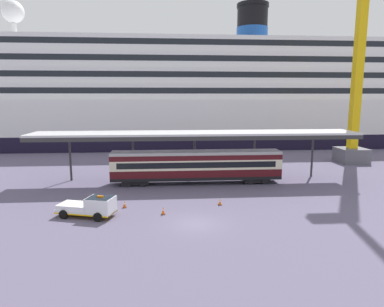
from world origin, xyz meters
TOP-DOWN VIEW (x-y plane):
  - ground_plane at (0.00, 0.00)m, footprint 400.00×400.00m
  - cruise_ship at (14.18, 53.39)m, footprint 177.57×27.89m
  - platform_canopy at (1.22, 14.21)m, footprint 40.19×5.37m
  - train_carriage at (1.22, 13.78)m, footprint 20.96×2.81m
  - service_truck at (-9.30, 2.47)m, footprint 5.56×3.42m
  - traffic_cone_near at (-2.84, 2.54)m, footprint 0.36×0.36m
  - traffic_cone_mid at (2.82, 4.94)m, footprint 0.36×0.36m
  - traffic_cone_far at (-6.64, 4.82)m, footprint 0.36×0.36m
  - dockside_crane at (28.43, 25.76)m, footprint 10.50×4.40m
  - quay_bollard at (-10.09, 5.16)m, footprint 0.48×0.48m

SIDE VIEW (x-z plane):
  - ground_plane at x=0.00m, z-range 0.00..0.00m
  - traffic_cone_mid at x=2.82m, z-range -0.01..0.66m
  - traffic_cone_far at x=-6.64m, z-range -0.01..0.69m
  - traffic_cone_near at x=-2.84m, z-range -0.01..0.75m
  - quay_bollard at x=-10.09m, z-range 0.04..1.00m
  - service_truck at x=-9.30m, z-range -0.02..2.00m
  - train_carriage at x=1.22m, z-range 0.25..4.36m
  - platform_canopy at x=1.22m, z-range 2.93..9.36m
  - cruise_ship at x=14.18m, z-range -5.26..26.55m
  - dockside_crane at x=28.43m, z-range -11.88..49.99m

